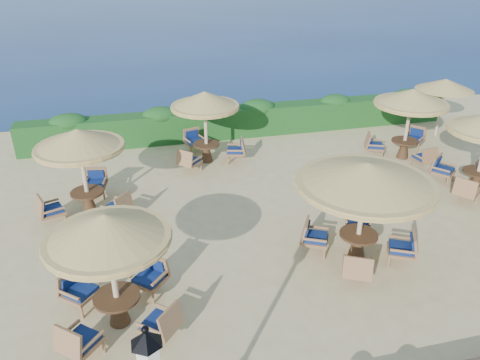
% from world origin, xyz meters
% --- Properties ---
extents(ground, '(120.00, 120.00, 0.00)m').
position_xyz_m(ground, '(0.00, 0.00, 0.00)').
color(ground, '#D2BE85').
rests_on(ground, ground).
extents(hedge, '(18.00, 0.90, 1.20)m').
position_xyz_m(hedge, '(0.00, 7.20, 0.60)').
color(hedge, '#154218').
rests_on(hedge, ground).
extents(extra_parasol, '(2.30, 2.30, 2.41)m').
position_xyz_m(extra_parasol, '(7.80, 5.20, 2.17)').
color(extra_parasol, beige).
rests_on(extra_parasol, ground).
extents(cafe_set_0, '(2.56, 2.56, 2.65)m').
position_xyz_m(cafe_set_0, '(-5.37, -2.91, 1.73)').
color(cafe_set_0, beige).
rests_on(cafe_set_0, ground).
extents(cafe_set_1, '(3.40, 3.40, 2.65)m').
position_xyz_m(cafe_set_1, '(0.56, -1.97, 1.95)').
color(cafe_set_1, beige).
rests_on(cafe_set_1, ground).
extents(cafe_set_3, '(2.74, 2.70, 2.65)m').
position_xyz_m(cafe_set_3, '(-6.16, 2.03, 1.84)').
color(cafe_set_3, beige).
rests_on(cafe_set_3, ground).
extents(cafe_set_4, '(2.67, 2.69, 2.65)m').
position_xyz_m(cafe_set_4, '(-2.09, 4.87, 1.82)').
color(cafe_set_4, beige).
rests_on(cafe_set_4, ground).
extents(cafe_set_5, '(2.75, 2.76, 2.65)m').
position_xyz_m(cafe_set_5, '(5.14, 3.41, 1.87)').
color(cafe_set_5, beige).
rests_on(cafe_set_5, ground).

